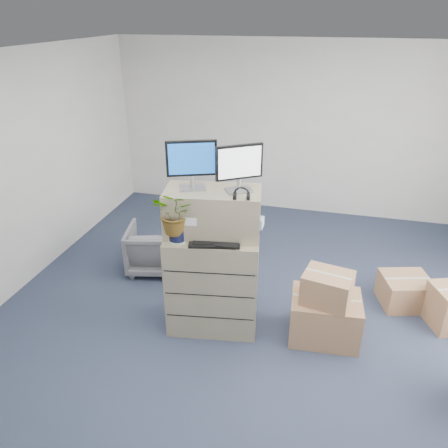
{
  "coord_description": "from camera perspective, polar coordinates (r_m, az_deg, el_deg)",
  "views": [
    {
      "loc": [
        0.63,
        -3.63,
        3.18
      ],
      "look_at": [
        -0.4,
        0.4,
        1.12
      ],
      "focal_mm": 35.0,
      "sensor_mm": 36.0,
      "label": 1
    }
  ],
  "objects": [
    {
      "name": "headphones",
      "position": [
        4.07,
        2.31,
        3.86
      ],
      "size": [
        0.15,
        0.04,
        0.15
      ],
      "primitive_type": "torus",
      "rotation": [
        1.57,
        0.0,
        0.15
      ],
      "color": "black",
      "rests_on": "filing_cabinet_upper"
    },
    {
      "name": "tissue_box",
      "position": [
        4.47,
        3.45,
        0.3
      ],
      "size": [
        0.27,
        0.14,
        0.1
      ],
      "primitive_type": "cube",
      "rotation": [
        0.0,
        0.0,
        -0.01
      ],
      "color": "#409ADC",
      "rests_on": "external_drive"
    },
    {
      "name": "keyboard",
      "position": [
        4.27,
        -1.25,
        -2.47
      ],
      "size": [
        0.53,
        0.31,
        0.03
      ],
      "primitive_type": "cube",
      "rotation": [
        0.0,
        0.0,
        0.21
      ],
      "color": "black",
      "rests_on": "filing_cabinet_lower"
    },
    {
      "name": "wall_back",
      "position": [
        7.38,
        9.3,
        12.05
      ],
      "size": [
        6.0,
        0.02,
        2.8
      ],
      "primitive_type": "cube",
      "color": "silver",
      "rests_on": "ground"
    },
    {
      "name": "external_drive",
      "position": [
        4.5,
        3.37,
        -0.65
      ],
      "size": [
        0.23,
        0.19,
        0.06
      ],
      "primitive_type": "cube",
      "rotation": [
        0.0,
        0.0,
        0.19
      ],
      "color": "black",
      "rests_on": "filing_cabinet_lower"
    },
    {
      "name": "filing_cabinet_lower",
      "position": [
        4.72,
        -1.44,
        -7.48
      ],
      "size": [
        1.03,
        0.72,
        1.11
      ],
      "primitive_type": "cube",
      "rotation": [
        0.0,
        0.0,
        0.15
      ],
      "color": "gray",
      "rests_on": "ground"
    },
    {
      "name": "mouse",
      "position": [
        4.34,
        3.35,
        -1.94
      ],
      "size": [
        0.09,
        0.06,
        0.03
      ],
      "primitive_type": "ellipsoid",
      "rotation": [
        0.0,
        0.0,
        0.05
      ],
      "color": "silver",
      "rests_on": "filing_cabinet_lower"
    },
    {
      "name": "potted_plant",
      "position": [
        4.25,
        -6.23,
        0.79
      ],
      "size": [
        0.49,
        0.53,
        0.44
      ],
      "rotation": [
        0.0,
        0.0,
        0.15
      ],
      "color": "#A2BE99",
      "rests_on": "filing_cabinet_lower"
    },
    {
      "name": "office_chair",
      "position": [
        5.88,
        -9.16,
        -2.87
      ],
      "size": [
        0.78,
        0.75,
        0.68
      ],
      "primitive_type": "imported",
      "rotation": [
        0.0,
        0.0,
        3.36
      ],
      "color": "slate",
      "rests_on": "ground"
    },
    {
      "name": "water_bottle",
      "position": [
        4.38,
        -0.47,
        0.14
      ],
      "size": [
        0.08,
        0.08,
        0.28
      ],
      "primitive_type": "cylinder",
      "color": "#989BA0",
      "rests_on": "filing_cabinet_lower"
    },
    {
      "name": "monitor_right",
      "position": [
        4.17,
        2.0,
        7.62
      ],
      "size": [
        0.41,
        0.28,
        0.46
      ],
      "rotation": [
        0.0,
        0.0,
        0.58
      ],
      "color": "#99999E",
      "rests_on": "filing_cabinet_upper"
    },
    {
      "name": "phone_dock",
      "position": [
        4.48,
        -1.37,
        -0.47
      ],
      "size": [
        0.08,
        0.07,
        0.16
      ],
      "rotation": [
        0.0,
        0.0,
        0.15
      ],
      "color": "silver",
      "rests_on": "filing_cabinet_lower"
    },
    {
      "name": "filing_cabinet_upper",
      "position": [
        4.37,
        -1.47,
        1.55
      ],
      "size": [
        1.01,
        0.61,
        0.47
      ],
      "primitive_type": "cube",
      "rotation": [
        0.0,
        0.0,
        0.15
      ],
      "color": "gray",
      "rests_on": "filing_cabinet_lower"
    },
    {
      "name": "cardboard_boxes",
      "position": [
        4.99,
        22.52,
        -11.31
      ],
      "size": [
        2.22,
        1.97,
        0.82
      ],
      "color": "#9A724A",
      "rests_on": "ground"
    },
    {
      "name": "monitor_left",
      "position": [
        4.24,
        -4.25,
        8.07
      ],
      "size": [
        0.47,
        0.27,
        0.48
      ],
      "rotation": [
        0.0,
        0.0,
        0.37
      ],
      "color": "#99999E",
      "rests_on": "filing_cabinet_upper"
    },
    {
      "name": "ground",
      "position": [
        4.86,
        3.55,
        -14.53
      ],
      "size": [
        7.0,
        7.0,
        0.0
      ],
      "primitive_type": "plane",
      "color": "#23293F",
      "rests_on": "ground"
    }
  ]
}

